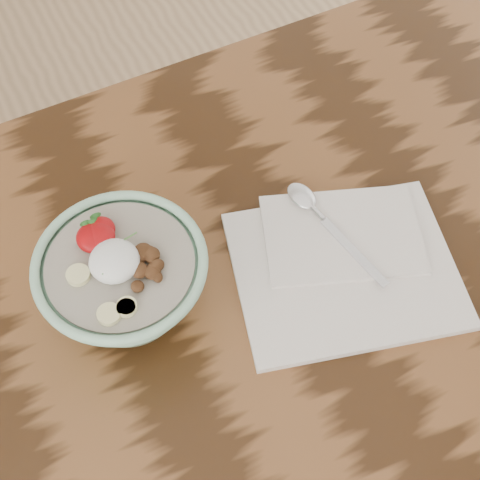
# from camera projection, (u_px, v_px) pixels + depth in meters

# --- Properties ---
(table) EXTENTS (1.60, 0.90, 0.75)m
(table) POSITION_uv_depth(u_px,v_px,m) (163.00, 381.00, 0.89)
(table) COLOR #331D0C
(table) RESTS_ON ground
(breakfast_bowl) EXTENTS (0.20, 0.20, 0.14)m
(breakfast_bowl) POSITION_uv_depth(u_px,v_px,m) (124.00, 280.00, 0.79)
(breakfast_bowl) COLOR #9ACFAC
(breakfast_bowl) RESTS_ON table
(napkin) EXTENTS (0.33, 0.30, 0.02)m
(napkin) POSITION_uv_depth(u_px,v_px,m) (344.00, 262.00, 0.87)
(napkin) COLOR white
(napkin) RESTS_ON table
(spoon) EXTENTS (0.05, 0.20, 0.01)m
(spoon) POSITION_uv_depth(u_px,v_px,m) (314.00, 209.00, 0.90)
(spoon) COLOR silver
(spoon) RESTS_ON napkin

